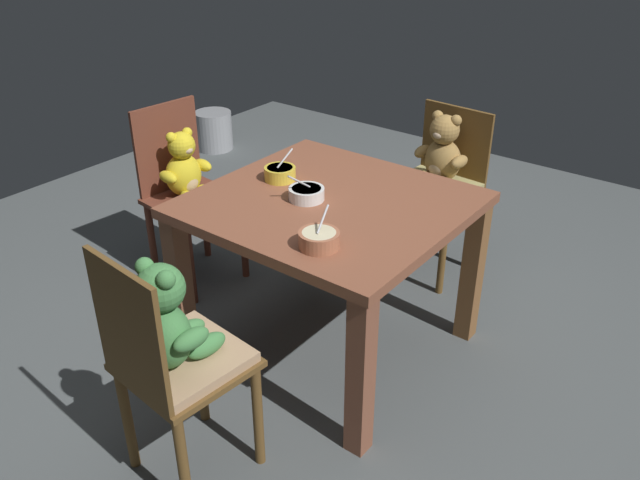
{
  "coord_description": "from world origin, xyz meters",
  "views": [
    {
      "loc": [
        -1.9,
        -1.41,
        1.84
      ],
      "look_at": [
        0.0,
        0.05,
        0.51
      ],
      "focal_mm": 36.86,
      "sensor_mm": 36.0,
      "label": 1
    }
  ],
  "objects_px": {
    "teddy_chair_far_center": "(186,180)",
    "teddy_chair_near_left": "(171,342)",
    "porridge_bowl_terracotta_near_left": "(319,239)",
    "porridge_bowl_yellow_far_center": "(280,173)",
    "dining_table": "(330,227)",
    "metal_pail": "(214,130)",
    "teddy_chair_near_right": "(439,171)",
    "porridge_bowl_white_center": "(306,193)"
  },
  "relations": [
    {
      "from": "dining_table",
      "to": "teddy_chair_near_left",
      "type": "bearing_deg",
      "value": -177.53
    },
    {
      "from": "dining_table",
      "to": "porridge_bowl_white_center",
      "type": "height_order",
      "value": "porridge_bowl_white_center"
    },
    {
      "from": "teddy_chair_far_center",
      "to": "porridge_bowl_terracotta_near_left",
      "type": "relative_size",
      "value": 5.83
    },
    {
      "from": "teddy_chair_far_center",
      "to": "porridge_bowl_white_center",
      "type": "relative_size",
      "value": 6.05
    },
    {
      "from": "teddy_chair_near_left",
      "to": "porridge_bowl_yellow_far_center",
      "type": "bearing_deg",
      "value": 25.07
    },
    {
      "from": "teddy_chair_near_right",
      "to": "porridge_bowl_white_center",
      "type": "distance_m",
      "value": 0.96
    },
    {
      "from": "dining_table",
      "to": "porridge_bowl_yellow_far_center",
      "type": "distance_m",
      "value": 0.33
    },
    {
      "from": "porridge_bowl_terracotta_near_left",
      "to": "metal_pail",
      "type": "xyz_separation_m",
      "value": [
        1.73,
        2.35,
        -0.6
      ]
    },
    {
      "from": "teddy_chair_near_left",
      "to": "porridge_bowl_terracotta_near_left",
      "type": "xyz_separation_m",
      "value": [
        0.55,
        -0.16,
        0.18
      ]
    },
    {
      "from": "teddy_chair_near_left",
      "to": "teddy_chair_far_center",
      "type": "bearing_deg",
      "value": 51.28
    },
    {
      "from": "dining_table",
      "to": "teddy_chair_near_left",
      "type": "height_order",
      "value": "teddy_chair_near_left"
    },
    {
      "from": "teddy_chair_near_left",
      "to": "porridge_bowl_white_center",
      "type": "relative_size",
      "value": 6.09
    },
    {
      "from": "dining_table",
      "to": "metal_pail",
      "type": "relative_size",
      "value": 3.52
    },
    {
      "from": "dining_table",
      "to": "porridge_bowl_white_center",
      "type": "xyz_separation_m",
      "value": [
        -0.05,
        0.08,
        0.15
      ]
    },
    {
      "from": "dining_table",
      "to": "teddy_chair_near_right",
      "type": "xyz_separation_m",
      "value": [
        0.88,
        -0.03,
        -0.04
      ]
    },
    {
      "from": "dining_table",
      "to": "teddy_chair_near_right",
      "type": "distance_m",
      "value": 0.88
    },
    {
      "from": "dining_table",
      "to": "metal_pail",
      "type": "bearing_deg",
      "value": 56.81
    },
    {
      "from": "dining_table",
      "to": "teddy_chair_near_right",
      "type": "height_order",
      "value": "teddy_chair_near_right"
    },
    {
      "from": "teddy_chair_far_center",
      "to": "teddy_chair_near_left",
      "type": "xyz_separation_m",
      "value": [
        -0.93,
        -0.95,
        0.02
      ]
    },
    {
      "from": "teddy_chair_far_center",
      "to": "teddy_chair_near_right",
      "type": "relative_size",
      "value": 1.06
    },
    {
      "from": "dining_table",
      "to": "porridge_bowl_white_center",
      "type": "bearing_deg",
      "value": 123.69
    },
    {
      "from": "porridge_bowl_terracotta_near_left",
      "to": "metal_pail",
      "type": "bearing_deg",
      "value": 53.55
    },
    {
      "from": "dining_table",
      "to": "teddy_chair_near_left",
      "type": "distance_m",
      "value": 0.88
    },
    {
      "from": "teddy_chair_near_right",
      "to": "porridge_bowl_terracotta_near_left",
      "type": "bearing_deg",
      "value": 11.61
    },
    {
      "from": "dining_table",
      "to": "teddy_chair_far_center",
      "type": "relative_size",
      "value": 1.14
    },
    {
      "from": "porridge_bowl_terracotta_near_left",
      "to": "porridge_bowl_white_center",
      "type": "height_order",
      "value": "porridge_bowl_terracotta_near_left"
    },
    {
      "from": "porridge_bowl_white_center",
      "to": "dining_table",
      "type": "bearing_deg",
      "value": -56.31
    },
    {
      "from": "dining_table",
      "to": "teddy_chair_near_right",
      "type": "relative_size",
      "value": 1.2
    },
    {
      "from": "teddy_chair_far_center",
      "to": "metal_pail",
      "type": "relative_size",
      "value": 3.09
    },
    {
      "from": "dining_table",
      "to": "porridge_bowl_terracotta_near_left",
      "type": "xyz_separation_m",
      "value": [
        -0.33,
        -0.2,
        0.15
      ]
    },
    {
      "from": "teddy_chair_far_center",
      "to": "porridge_bowl_terracotta_near_left",
      "type": "bearing_deg",
      "value": -12.91
    },
    {
      "from": "porridge_bowl_yellow_far_center",
      "to": "teddy_chair_far_center",
      "type": "bearing_deg",
      "value": 88.84
    },
    {
      "from": "porridge_bowl_terracotta_near_left",
      "to": "teddy_chair_near_left",
      "type": "bearing_deg",
      "value": 164.06
    },
    {
      "from": "dining_table",
      "to": "teddy_chair_far_center",
      "type": "height_order",
      "value": "teddy_chair_far_center"
    },
    {
      "from": "porridge_bowl_white_center",
      "to": "porridge_bowl_yellow_far_center",
      "type": "height_order",
      "value": "porridge_bowl_yellow_far_center"
    },
    {
      "from": "dining_table",
      "to": "porridge_bowl_white_center",
      "type": "distance_m",
      "value": 0.17
    },
    {
      "from": "teddy_chair_near_right",
      "to": "teddy_chair_far_center",
      "type": "bearing_deg",
      "value": -44.82
    },
    {
      "from": "teddy_chair_near_left",
      "to": "porridge_bowl_terracotta_near_left",
      "type": "distance_m",
      "value": 0.6
    },
    {
      "from": "teddy_chair_far_center",
      "to": "teddy_chair_near_left",
      "type": "relative_size",
      "value": 0.99
    },
    {
      "from": "teddy_chair_near_left",
      "to": "metal_pail",
      "type": "relative_size",
      "value": 3.11
    },
    {
      "from": "teddy_chair_far_center",
      "to": "porridge_bowl_yellow_far_center",
      "type": "xyz_separation_m",
      "value": [
        -0.01,
        -0.63,
        0.2
      ]
    },
    {
      "from": "teddy_chair_near_right",
      "to": "metal_pail",
      "type": "relative_size",
      "value": 2.92
    }
  ]
}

